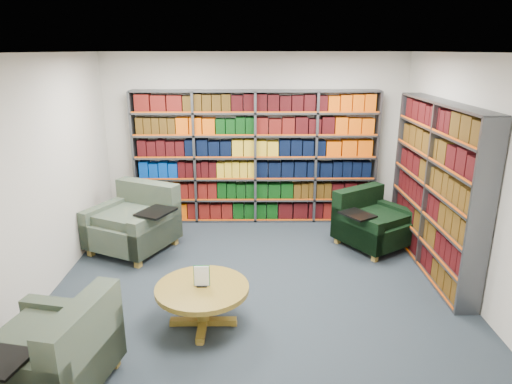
{
  "coord_description": "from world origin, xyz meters",
  "views": [
    {
      "loc": [
        -0.04,
        -5.08,
        2.83
      ],
      "look_at": [
        0.0,
        0.6,
        1.05
      ],
      "focal_mm": 32.0,
      "sensor_mm": 36.0,
      "label": 1
    }
  ],
  "objects_px": {
    "chair_teal_left": "(137,223)",
    "coffee_table": "(202,294)",
    "chair_teal_front": "(56,357)",
    "chair_green_right": "(370,223)"
  },
  "relations": [
    {
      "from": "chair_teal_left",
      "to": "coffee_table",
      "type": "xyz_separation_m",
      "value": [
        1.18,
        -2.03,
        -0.01
      ]
    },
    {
      "from": "coffee_table",
      "to": "chair_teal_front",
      "type": "bearing_deg",
      "value": -138.85
    },
    {
      "from": "chair_green_right",
      "to": "chair_teal_front",
      "type": "xyz_separation_m",
      "value": [
        -3.43,
        -3.12,
        0.02
      ]
    },
    {
      "from": "chair_teal_left",
      "to": "chair_teal_front",
      "type": "bearing_deg",
      "value": -89.17
    },
    {
      "from": "chair_teal_left",
      "to": "chair_teal_front",
      "type": "height_order",
      "value": "chair_teal_left"
    },
    {
      "from": "chair_teal_front",
      "to": "coffee_table",
      "type": "bearing_deg",
      "value": 41.15
    },
    {
      "from": "chair_teal_left",
      "to": "chair_teal_front",
      "type": "distance_m",
      "value": 3.02
    },
    {
      "from": "chair_teal_front",
      "to": "coffee_table",
      "type": "relative_size",
      "value": 1.25
    },
    {
      "from": "chair_teal_left",
      "to": "coffee_table",
      "type": "bearing_deg",
      "value": -59.92
    },
    {
      "from": "coffee_table",
      "to": "chair_green_right",
      "type": "bearing_deg",
      "value": 42.84
    }
  ]
}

